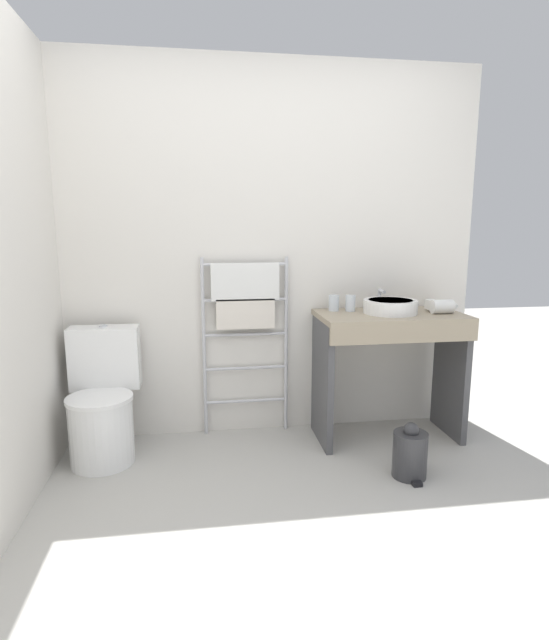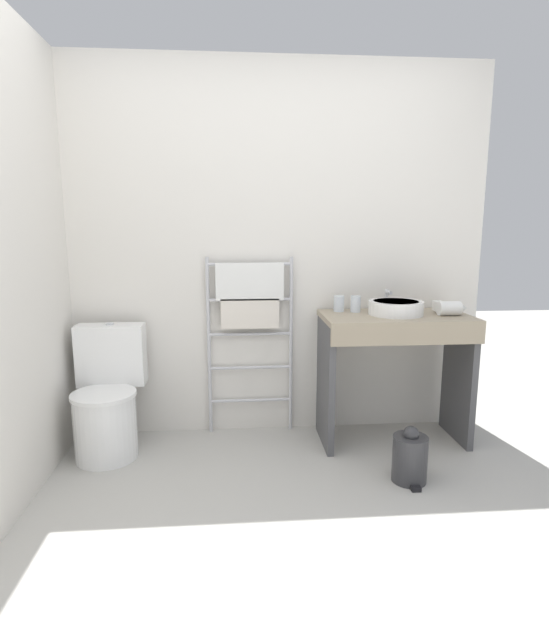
{
  "view_description": "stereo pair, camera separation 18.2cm",
  "coord_description": "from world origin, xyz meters",
  "px_view_note": "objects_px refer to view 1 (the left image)",
  "views": [
    {
      "loc": [
        -0.43,
        -1.69,
        1.36
      ],
      "look_at": [
        -0.02,
        1.01,
        0.84
      ],
      "focal_mm": 28.0,
      "sensor_mm": 36.0,
      "label": 1
    },
    {
      "loc": [
        -0.24,
        -1.71,
        1.36
      ],
      "look_at": [
        -0.02,
        1.01,
        0.84
      ],
      "focal_mm": 28.0,
      "sensor_mm": 36.0,
      "label": 2
    }
  ],
  "objects_px": {
    "sink_basin": "(390,306)",
    "cup_near_edge": "(350,303)",
    "hair_dryer": "(442,306)",
    "towel_radiator": "(245,308)",
    "cup_near_wall": "(334,303)",
    "trash_bin": "(410,453)",
    "toilet": "(103,406)"
  },
  "relations": [
    {
      "from": "cup_near_edge",
      "to": "toilet",
      "type": "bearing_deg",
      "value": -174.33
    },
    {
      "from": "cup_near_wall",
      "to": "hair_dryer",
      "type": "distance_m",
      "value": 0.68
    },
    {
      "from": "cup_near_wall",
      "to": "hair_dryer",
      "type": "bearing_deg",
      "value": -16.08
    },
    {
      "from": "towel_radiator",
      "to": "toilet",
      "type": "bearing_deg",
      "value": -164.51
    },
    {
      "from": "towel_radiator",
      "to": "hair_dryer",
      "type": "relative_size",
      "value": 6.49
    },
    {
      "from": "cup_near_edge",
      "to": "trash_bin",
      "type": "distance_m",
      "value": 0.99
    },
    {
      "from": "towel_radiator",
      "to": "sink_basin",
      "type": "height_order",
      "value": "towel_radiator"
    },
    {
      "from": "towel_radiator",
      "to": "sink_basin",
      "type": "bearing_deg",
      "value": -12.57
    },
    {
      "from": "toilet",
      "to": "sink_basin",
      "type": "relative_size",
      "value": 2.3
    },
    {
      "from": "cup_near_wall",
      "to": "cup_near_edge",
      "type": "relative_size",
      "value": 0.99
    },
    {
      "from": "sink_basin",
      "to": "trash_bin",
      "type": "bearing_deg",
      "value": -96.87
    },
    {
      "from": "toilet",
      "to": "cup_near_edge",
      "type": "xyz_separation_m",
      "value": [
        1.54,
        0.15,
        0.55
      ]
    },
    {
      "from": "toilet",
      "to": "trash_bin",
      "type": "height_order",
      "value": "toilet"
    },
    {
      "from": "sink_basin",
      "to": "cup_near_wall",
      "type": "xyz_separation_m",
      "value": [
        -0.33,
        0.14,
        0.01
      ]
    },
    {
      "from": "toilet",
      "to": "cup_near_edge",
      "type": "distance_m",
      "value": 1.64
    },
    {
      "from": "sink_basin",
      "to": "cup_near_edge",
      "type": "distance_m",
      "value": 0.25
    },
    {
      "from": "towel_radiator",
      "to": "cup_near_edge",
      "type": "xyz_separation_m",
      "value": [
        0.67,
        -0.09,
        0.03
      ]
    },
    {
      "from": "toilet",
      "to": "towel_radiator",
      "type": "relative_size",
      "value": 0.66
    },
    {
      "from": "sink_basin",
      "to": "toilet",
      "type": "bearing_deg",
      "value": -178.65
    },
    {
      "from": "toilet",
      "to": "cup_near_wall",
      "type": "distance_m",
      "value": 1.55
    },
    {
      "from": "towel_radiator",
      "to": "cup_near_edge",
      "type": "relative_size",
      "value": 11.37
    },
    {
      "from": "sink_basin",
      "to": "hair_dryer",
      "type": "distance_m",
      "value": 0.33
    },
    {
      "from": "towel_radiator",
      "to": "hair_dryer",
      "type": "xyz_separation_m",
      "value": [
        1.22,
        -0.25,
        0.02
      ]
    },
    {
      "from": "toilet",
      "to": "hair_dryer",
      "type": "height_order",
      "value": "hair_dryer"
    },
    {
      "from": "towel_radiator",
      "to": "hair_dryer",
      "type": "bearing_deg",
      "value": -11.5
    },
    {
      "from": "cup_near_wall",
      "to": "towel_radiator",
      "type": "bearing_deg",
      "value": 173.95
    },
    {
      "from": "toilet",
      "to": "cup_near_wall",
      "type": "xyz_separation_m",
      "value": [
        1.44,
        0.18,
        0.55
      ]
    },
    {
      "from": "cup_near_wall",
      "to": "cup_near_edge",
      "type": "distance_m",
      "value": 0.11
    },
    {
      "from": "cup_near_edge",
      "to": "towel_radiator",
      "type": "bearing_deg",
      "value": 172.48
    },
    {
      "from": "toilet",
      "to": "trash_bin",
      "type": "relative_size",
      "value": 2.47
    },
    {
      "from": "sink_basin",
      "to": "cup_near_wall",
      "type": "bearing_deg",
      "value": 156.96
    },
    {
      "from": "cup_near_wall",
      "to": "trash_bin",
      "type": "distance_m",
      "value": 1.03
    }
  ]
}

